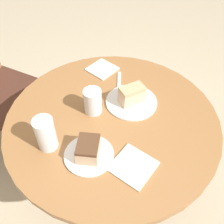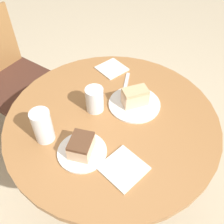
# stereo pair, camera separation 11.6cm
# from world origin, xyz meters

# --- Properties ---
(ground_plane) EXTENTS (8.00, 8.00, 0.00)m
(ground_plane) POSITION_xyz_m (0.00, 0.00, 0.00)
(ground_plane) COLOR beige
(table) EXTENTS (0.98, 0.98, 0.76)m
(table) POSITION_xyz_m (0.00, 0.00, 0.58)
(table) COLOR #9E6B3D
(table) RESTS_ON ground_plane
(plate_near) EXTENTS (0.25, 0.25, 0.01)m
(plate_near) POSITION_xyz_m (0.14, -0.02, 0.77)
(plate_near) COLOR white
(plate_near) RESTS_ON table
(plate_far) EXTENTS (0.20, 0.20, 0.01)m
(plate_far) POSITION_xyz_m (-0.22, -0.05, 0.77)
(plate_far) COLOR white
(plate_far) RESTS_ON table
(cake_slice_near) EXTENTS (0.13, 0.11, 0.09)m
(cake_slice_near) POSITION_xyz_m (0.14, -0.02, 0.81)
(cake_slice_near) COLOR beige
(cake_slice_near) RESTS_ON plate_near
(cake_slice_far) EXTENTS (0.13, 0.13, 0.07)m
(cake_slice_far) POSITION_xyz_m (-0.22, -0.05, 0.81)
(cake_slice_far) COLOR beige
(cake_slice_far) RESTS_ON plate_far
(glass_lemonade) EXTENTS (0.08, 0.08, 0.15)m
(glass_lemonade) POSITION_xyz_m (-0.28, 0.12, 0.83)
(glass_lemonade) COLOR silver
(glass_lemonade) RESTS_ON table
(glass_water) EXTENTS (0.08, 0.08, 0.12)m
(glass_water) POSITION_xyz_m (-0.01, 0.10, 0.81)
(glass_water) COLOR silver
(glass_water) RESTS_ON table
(napkin_stack) EXTENTS (0.16, 0.16, 0.01)m
(napkin_stack) POSITION_xyz_m (-0.16, -0.22, 0.76)
(napkin_stack) COLOR silver
(napkin_stack) RESTS_ON table
(fork) EXTENTS (0.16, 0.12, 0.00)m
(fork) POSITION_xyz_m (0.22, 0.11, 0.76)
(fork) COLOR silver
(fork) RESTS_ON table
(napkin_side) EXTENTS (0.15, 0.15, 0.01)m
(napkin_side) POSITION_xyz_m (0.26, 0.26, 0.76)
(napkin_side) COLOR silver
(napkin_side) RESTS_ON table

